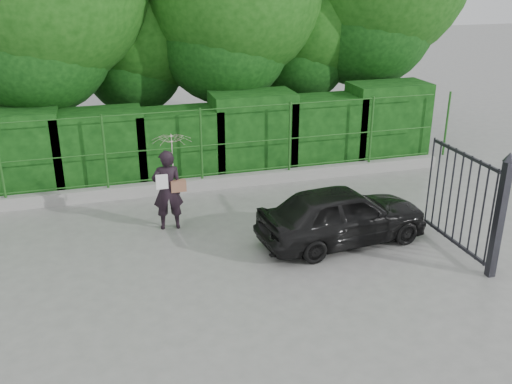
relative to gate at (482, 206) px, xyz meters
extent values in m
plane|color=gray|center=(-4.60, 0.72, -1.19)|extent=(80.00, 80.00, 0.00)
cube|color=#9E9E99|center=(-4.60, 5.22, -1.04)|extent=(14.00, 0.25, 0.30)
cylinder|color=#215A1C|center=(-6.50, 5.22, 0.01)|extent=(0.06, 0.06, 1.80)
cylinder|color=#215A1C|center=(-4.20, 5.22, 0.01)|extent=(0.06, 0.06, 1.80)
cylinder|color=#215A1C|center=(-1.90, 5.22, 0.01)|extent=(0.06, 0.06, 1.80)
cylinder|color=#215A1C|center=(0.40, 5.22, 0.01)|extent=(0.06, 0.06, 1.80)
cylinder|color=#215A1C|center=(2.70, 5.22, 0.01)|extent=(0.06, 0.06, 1.80)
cylinder|color=#215A1C|center=(-4.60, 5.22, -0.79)|extent=(13.60, 0.03, 0.03)
cylinder|color=#215A1C|center=(-4.60, 5.22, -0.04)|extent=(13.60, 0.03, 0.03)
cylinder|color=#215A1C|center=(-4.60, 5.22, 0.86)|extent=(13.60, 0.03, 0.03)
cube|color=black|center=(-8.60, 6.22, -0.15)|extent=(2.20, 1.20, 2.08)
cube|color=black|center=(-6.60, 6.22, -0.21)|extent=(2.20, 1.20, 1.96)
cube|color=black|center=(-4.60, 6.22, -0.26)|extent=(2.20, 1.20, 1.85)
cube|color=black|center=(-2.60, 6.22, -0.10)|extent=(2.20, 1.20, 2.18)
cube|color=black|center=(-0.60, 6.22, -0.21)|extent=(2.20, 1.20, 1.95)
cube|color=black|center=(1.40, 6.22, -0.08)|extent=(2.20, 1.20, 2.22)
cylinder|color=black|center=(-7.60, 7.92, 1.06)|extent=(0.36, 0.36, 4.50)
cylinder|color=black|center=(-5.10, 9.22, 0.44)|extent=(0.36, 0.36, 3.25)
sphere|color=#14470F|center=(-5.10, 9.22, 2.39)|extent=(3.90, 3.90, 3.90)
cylinder|color=black|center=(-2.60, 8.22, 0.94)|extent=(0.36, 0.36, 4.25)
cylinder|color=black|center=(-0.10, 8.92, 0.56)|extent=(0.36, 0.36, 3.50)
sphere|color=#14470F|center=(-0.10, 8.92, 2.66)|extent=(4.20, 4.20, 4.20)
cylinder|color=black|center=(1.90, 8.52, 1.19)|extent=(0.36, 0.36, 4.75)
cube|color=#232328|center=(0.00, -0.48, -0.09)|extent=(0.14, 0.14, 2.20)
cone|color=#232328|center=(0.00, -0.48, 1.09)|extent=(0.22, 0.22, 0.16)
cube|color=#232328|center=(0.00, 0.67, -1.04)|extent=(0.05, 2.00, 0.06)
cube|color=#232328|center=(0.00, 0.67, 0.76)|extent=(0.05, 2.00, 0.06)
cylinder|color=#232328|center=(0.00, -0.28, -0.14)|extent=(0.04, 0.04, 1.90)
cylinder|color=#232328|center=(0.00, -0.03, -0.14)|extent=(0.04, 0.04, 1.90)
cylinder|color=#232328|center=(0.00, 0.22, -0.14)|extent=(0.04, 0.04, 1.90)
cylinder|color=#232328|center=(0.00, 0.47, -0.14)|extent=(0.04, 0.04, 1.90)
cylinder|color=#232328|center=(0.00, 0.72, -0.14)|extent=(0.04, 0.04, 1.90)
cylinder|color=#232328|center=(0.00, 0.97, -0.14)|extent=(0.04, 0.04, 1.90)
cylinder|color=#232328|center=(0.00, 1.22, -0.14)|extent=(0.04, 0.04, 1.90)
cylinder|color=#232328|center=(0.00, 1.47, -0.14)|extent=(0.04, 0.04, 1.90)
cylinder|color=#232328|center=(0.00, 1.72, -0.14)|extent=(0.04, 0.04, 1.90)
imported|color=black|center=(-5.32, 3.20, -0.31)|extent=(0.66, 0.46, 1.75)
imported|color=#FFCCD8|center=(-5.17, 3.25, 0.50)|extent=(0.84, 0.85, 0.77)
cube|color=#8F5C44|center=(-5.10, 3.12, -0.21)|extent=(0.32, 0.15, 0.24)
cube|color=white|center=(-5.44, 3.08, -0.07)|extent=(0.25, 0.02, 0.32)
imported|color=black|center=(-2.03, 1.57, -0.59)|extent=(3.63, 1.77, 1.19)
camera|label=1|loc=(-6.64, -8.04, 4.08)|focal=40.00mm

